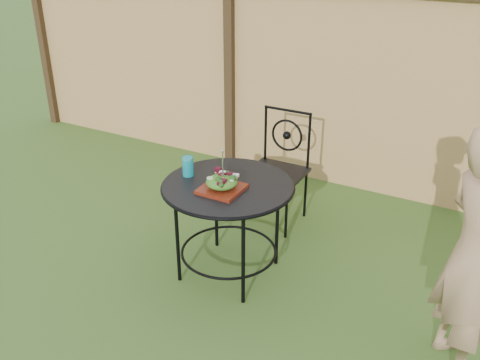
{
  "coord_description": "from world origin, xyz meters",
  "views": [
    {
      "loc": [
        1.34,
        -2.44,
        2.36
      ],
      "look_at": [
        -0.24,
        0.44,
        0.75
      ],
      "focal_mm": 40.0,
      "sensor_mm": 36.0,
      "label": 1
    }
  ],
  "objects_px": {
    "diner": "(475,257)",
    "salad_plate": "(222,189)",
    "patio_table": "(228,202)",
    "patio_chair": "(278,165)"
  },
  "relations": [
    {
      "from": "patio_chair",
      "to": "diner",
      "type": "relative_size",
      "value": 0.64
    },
    {
      "from": "patio_table",
      "to": "diner",
      "type": "xyz_separation_m",
      "value": [
        1.6,
        -0.15,
        0.16
      ]
    },
    {
      "from": "patio_chair",
      "to": "diner",
      "type": "xyz_separation_m",
      "value": [
        1.63,
        -1.04,
        0.24
      ]
    },
    {
      "from": "patio_chair",
      "to": "salad_plate",
      "type": "bearing_deg",
      "value": -87.66
    },
    {
      "from": "diner",
      "to": "salad_plate",
      "type": "height_order",
      "value": "diner"
    },
    {
      "from": "salad_plate",
      "to": "patio_chair",
      "type": "bearing_deg",
      "value": 92.34
    },
    {
      "from": "diner",
      "to": "salad_plate",
      "type": "distance_m",
      "value": 1.59
    },
    {
      "from": "diner",
      "to": "salad_plate",
      "type": "relative_size",
      "value": 5.52
    },
    {
      "from": "patio_table",
      "to": "diner",
      "type": "relative_size",
      "value": 0.62
    },
    {
      "from": "patio_table",
      "to": "diner",
      "type": "height_order",
      "value": "diner"
    }
  ]
}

